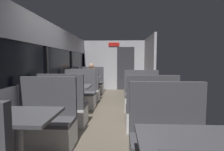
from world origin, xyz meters
The scene contains 17 objects.
ground_plane centered at (0.00, 0.00, -0.01)m, with size 3.30×9.20×0.02m, color #665B4C.
carriage_window_panel_left centered at (-1.45, 0.00, 1.11)m, with size 0.09×8.48×2.30m.
carriage_end_bulkhead centered at (0.06, 4.19, 1.14)m, with size 2.90×0.11×2.30m.
carriage_aisle_panel_right centered at (1.45, 3.00, 1.15)m, with size 0.08×2.40×2.30m, color #B2B2B7.
dining_table_near_window centered at (-0.89, -2.09, 0.64)m, with size 0.90×0.70×0.74m.
bench_near_window_facing_entry centered at (-0.89, -1.39, 0.33)m, with size 0.95×0.50×1.10m.
dining_table_mid_window centered at (-0.89, 0.22, 0.64)m, with size 0.90×0.70×0.74m.
bench_mid_window_facing_end centered at (-0.89, -0.48, 0.33)m, with size 0.95×0.50×1.10m.
bench_mid_window_facing_entry centered at (-0.89, 0.92, 0.33)m, with size 0.95×0.50×1.10m.
dining_table_far_window centered at (-0.89, 2.53, 0.64)m, with size 0.90×0.70×0.74m.
bench_far_window_facing_end centered at (-0.89, 1.83, 0.33)m, with size 0.95×0.50×1.10m.
bench_far_window_facing_entry centered at (-0.89, 3.23, 0.33)m, with size 0.95×0.50×1.10m.
bench_front_aisle_facing_entry centered at (0.89, -1.99, 0.33)m, with size 0.95×0.50×1.10m.
dining_table_rear_aisle centered at (0.89, 0.02, 0.64)m, with size 0.90×0.70×0.74m.
bench_rear_aisle_facing_end centered at (0.89, -0.68, 0.33)m, with size 0.95×0.50×1.10m.
bench_rear_aisle_facing_entry centered at (0.89, 0.72, 0.33)m, with size 0.95×0.50×1.10m.
seated_passenger centered at (-0.89, 3.16, 0.54)m, with size 0.47×0.55×1.26m.
Camera 1 is at (0.30, -4.02, 1.36)m, focal length 27.91 mm.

